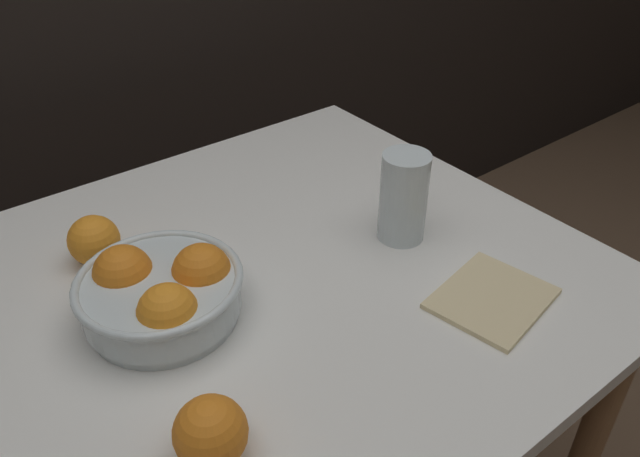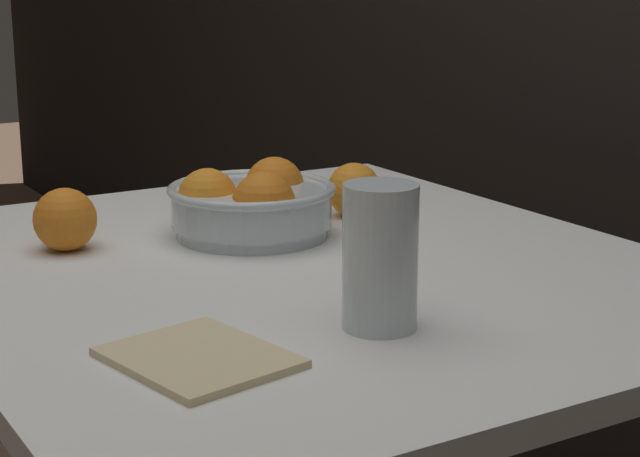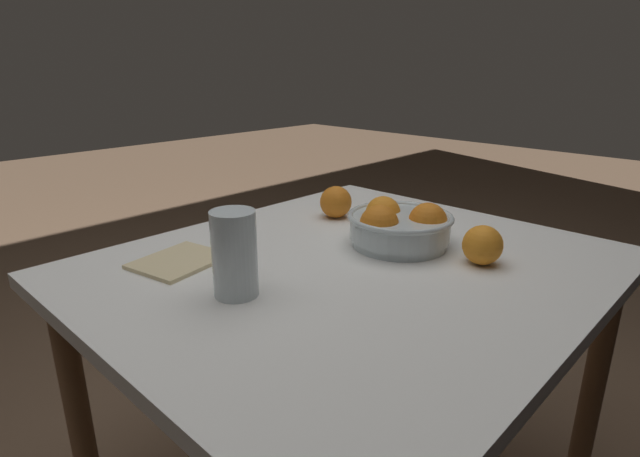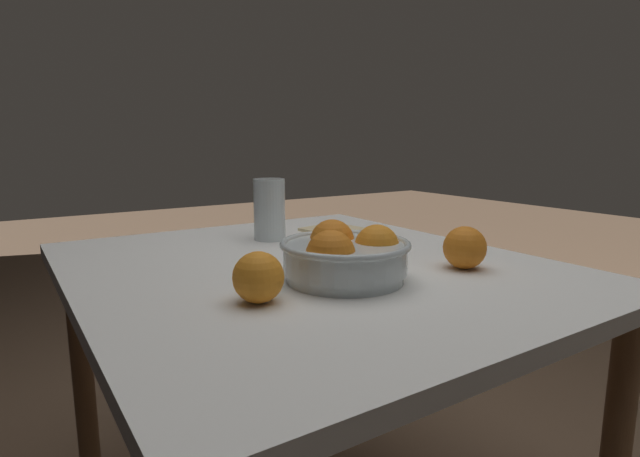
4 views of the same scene
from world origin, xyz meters
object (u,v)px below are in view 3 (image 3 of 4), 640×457
Objects in this scene: fruit_bowl at (399,226)px; juice_glass at (235,259)px; orange_loose_front at (336,202)px; orange_loose_near_bowl at (483,245)px.

juice_glass reaches higher than fruit_bowl.
orange_loose_front is at bearing -104.17° from fruit_bowl.
juice_glass is at bearing -29.62° from orange_loose_near_bowl.
fruit_bowl reaches higher than orange_loose_near_bowl.
fruit_bowl is at bearing -81.63° from orange_loose_near_bowl.
orange_loose_front is at bearing -94.58° from orange_loose_near_bowl.
fruit_bowl is at bearing 171.56° from juice_glass.
orange_loose_near_bowl is 0.42m from orange_loose_front.
orange_loose_near_bowl is at bearing 150.38° from juice_glass.
juice_glass is 0.49m from orange_loose_front.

